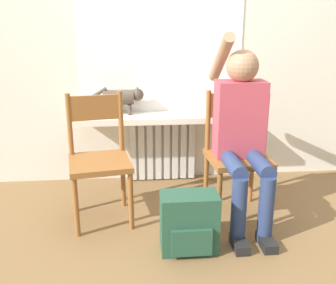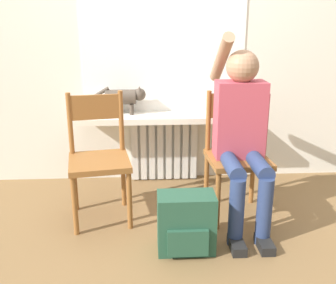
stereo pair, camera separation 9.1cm
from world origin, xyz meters
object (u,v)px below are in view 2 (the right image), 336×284
chair_left (99,156)px  backpack (186,223)px  chair_right (236,154)px  cat (124,97)px  person (242,129)px

chair_left → backpack: (0.58, -0.48, -0.28)m
chair_right → cat: (-0.83, 0.62, 0.30)m
chair_left → cat: (0.16, 0.62, 0.30)m
cat → backpack: 1.32m
chair_right → cat: chair_right is taller
backpack → cat: bearing=110.8°
chair_right → chair_left: bearing=176.6°
chair_right → person: bearing=-92.1°
chair_left → person: (1.00, -0.11, 0.22)m
chair_right → backpack: 0.70m
person → chair_left: bearing=173.8°
chair_right → backpack: bearing=-133.9°
chair_left → chair_right: bearing=-9.3°
chair_right → backpack: (-0.41, -0.48, -0.28)m
chair_left → chair_right: 0.99m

